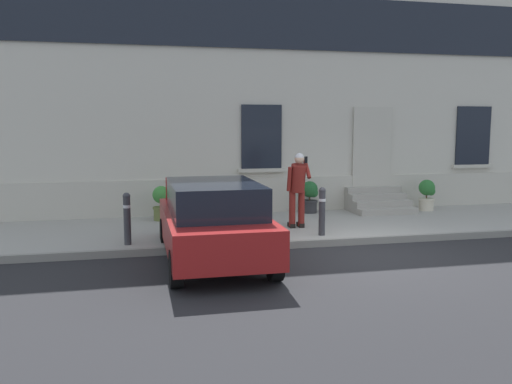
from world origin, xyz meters
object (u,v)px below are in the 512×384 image
(planter_olive, at_px, (162,202))
(planter_terracotta, at_px, (239,199))
(bollard_near_person, at_px, (322,209))
(person_on_phone, at_px, (298,185))
(planter_cream, at_px, (427,194))
(bollard_far_left, at_px, (127,217))
(hatchback_car_red, at_px, (213,220))
(planter_charcoal, at_px, (310,196))

(planter_olive, bearing_deg, planter_terracotta, 2.04)
(bollard_near_person, distance_m, person_on_phone, 1.02)
(bollard_near_person, distance_m, planter_cream, 4.72)
(bollard_far_left, bearing_deg, planter_olive, 72.83)
(person_on_phone, xyz_separation_m, planter_cream, (4.26, 1.64, -0.54))
(planter_cream, bearing_deg, bollard_near_person, -147.63)
(planter_olive, xyz_separation_m, planter_cream, (7.26, -0.08, 0.00))
(planter_olive, distance_m, planter_terracotta, 1.98)
(bollard_far_left, distance_m, planter_olive, 2.73)
(planter_terracotta, distance_m, planter_cream, 5.28)
(bollard_near_person, relative_size, planter_cream, 1.22)
(bollard_near_person, relative_size, bollard_far_left, 1.00)
(hatchback_car_red, height_order, planter_olive, hatchback_car_red)
(hatchback_car_red, xyz_separation_m, planter_charcoal, (3.21, 4.06, -0.18))
(hatchback_car_red, height_order, person_on_phone, person_on_phone)
(bollard_far_left, bearing_deg, hatchback_car_red, -37.30)
(bollard_near_person, bearing_deg, planter_cream, 32.37)
(bollard_near_person, distance_m, planter_charcoal, 2.96)
(bollard_near_person, xyz_separation_m, planter_charcoal, (0.69, 2.87, -0.11))
(bollard_near_person, bearing_deg, planter_charcoal, 76.51)
(bollard_near_person, relative_size, person_on_phone, 0.60)
(planter_olive, bearing_deg, person_on_phone, -29.84)
(hatchback_car_red, distance_m, planter_olive, 3.87)
(hatchback_car_red, relative_size, planter_terracotta, 4.74)
(person_on_phone, height_order, planter_charcoal, person_on_phone)
(bollard_near_person, height_order, planter_charcoal, bollard_near_person)
(planter_olive, height_order, planter_charcoal, same)
(planter_olive, xyz_separation_m, planter_terracotta, (1.98, 0.07, 0.00))
(bollard_far_left, relative_size, person_on_phone, 0.60)
(bollard_far_left, height_order, person_on_phone, person_on_phone)
(hatchback_car_red, bearing_deg, bollard_far_left, 142.70)
(person_on_phone, bearing_deg, planter_terracotta, 114.77)
(hatchback_car_red, relative_size, person_on_phone, 2.34)
(planter_terracotta, height_order, planter_charcoal, same)
(bollard_far_left, distance_m, planter_cream, 8.45)
(planter_olive, relative_size, planter_terracotta, 1.00)
(planter_olive, relative_size, planter_charcoal, 1.00)
(planter_terracotta, distance_m, planter_charcoal, 1.99)
(planter_terracotta, relative_size, planter_cream, 1.00)
(bollard_near_person, distance_m, planter_olive, 4.18)
(bollard_near_person, bearing_deg, hatchback_car_red, -154.90)
(bollard_near_person, height_order, bollard_far_left, same)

